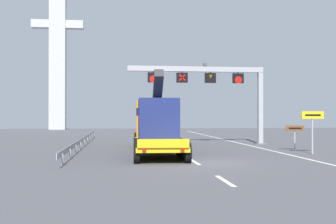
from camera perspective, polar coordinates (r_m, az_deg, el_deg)
ground at (r=21.90m, az=5.28°, el=-7.10°), size 112.00×112.00×0.00m
lane_markings at (r=50.38m, az=-2.20°, el=-3.33°), size 0.20×72.35×0.01m
edge_line_right at (r=35.06m, az=11.12°, el=-4.58°), size 0.20×63.00×0.01m
overhead_lane_gantry at (r=35.57m, az=6.43°, el=4.32°), size 12.11×0.90×7.06m
heavy_haul_truck_yellow at (r=28.79m, az=-1.85°, el=-1.54°), size 3.42×14.13×5.30m
exit_sign_yellow at (r=28.16m, az=19.65°, el=-1.31°), size 1.49×0.15×2.78m
tourist_info_sign_brown at (r=30.30m, az=17.40°, el=-2.66°), size 1.33×0.15×1.81m
guardrail_left at (r=33.25m, az=-11.82°, el=-3.85°), size 0.13×27.58×0.76m
bridge_pylon_distant at (r=75.63m, az=-15.22°, el=9.39°), size 9.00×2.00×30.10m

